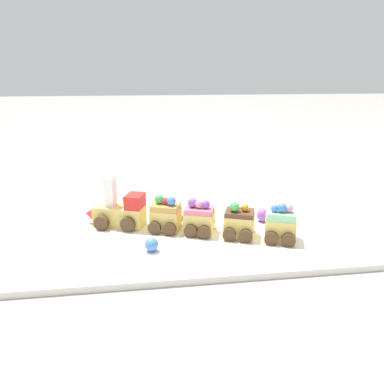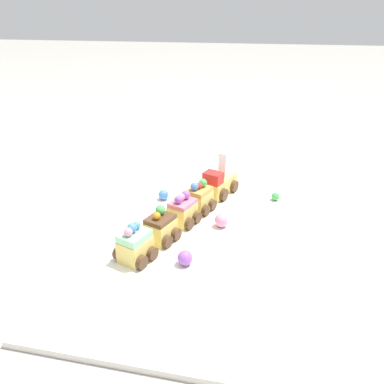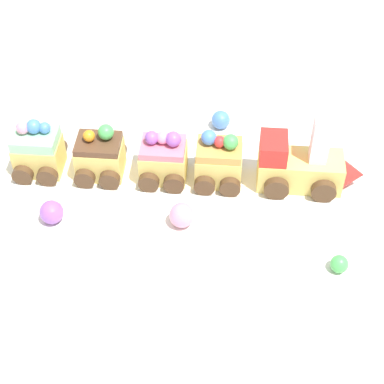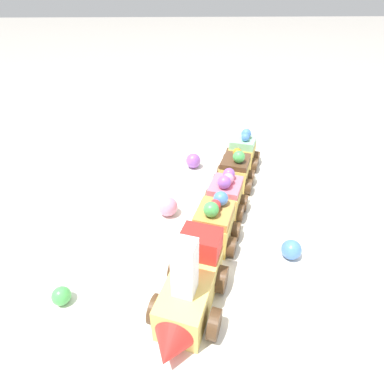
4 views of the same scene
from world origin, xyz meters
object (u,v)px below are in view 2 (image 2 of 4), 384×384
object	(u,v)px
cake_train_locomotive	(221,182)
cake_car_chocolate	(160,228)
cake_car_mint	(135,246)
gumball_purple	(184,258)
gumball_pink	(222,220)
cake_car_strawberry	(183,211)
gumball_green	(275,196)
cake_car_caramel	(199,199)
gumball_blue	(164,195)

from	to	relation	value
cake_train_locomotive	cake_car_chocolate	world-z (taller)	cake_train_locomotive
cake_car_mint	cake_train_locomotive	bearing A→B (deg)	-0.04
gumball_purple	cake_car_mint	bearing A→B (deg)	91.74
cake_train_locomotive	gumball_pink	world-z (taller)	cake_train_locomotive
cake_car_strawberry	gumball_green	size ratio (longest dim) A/B	3.95
cake_car_mint	gumball_pink	distance (m)	0.21
cake_car_strawberry	cake_car_caramel	bearing A→B (deg)	-0.00
gumball_green	cake_car_caramel	bearing A→B (deg)	116.09
cake_car_strawberry	gumball_purple	distance (m)	0.15
cake_car_caramel	cake_car_strawberry	xyz separation A→B (m)	(-0.07, 0.02, -0.00)
cake_car_strawberry	cake_car_chocolate	world-z (taller)	same
gumball_pink	gumball_purple	size ratio (longest dim) A/B	1.05
cake_car_strawberry	cake_car_mint	world-z (taller)	cake_car_mint
gumball_green	cake_train_locomotive	bearing A→B (deg)	83.86
cake_train_locomotive	gumball_blue	distance (m)	0.15
cake_car_strawberry	gumball_green	xyz separation A→B (m)	(0.15, -0.20, -0.02)
gumball_blue	gumball_pink	world-z (taller)	gumball_pink
cake_car_mint	cake_car_chocolate	bearing A→B (deg)	0.02
cake_car_caramel	gumball_pink	size ratio (longest dim) A/B	2.70
cake_train_locomotive	gumball_pink	bearing A→B (deg)	-151.23
cake_train_locomotive	cake_car_strawberry	xyz separation A→B (m)	(-0.17, 0.06, -0.00)
gumball_purple	cake_train_locomotive	bearing A→B (deg)	-4.44
cake_car_chocolate	gumball_blue	size ratio (longest dim) A/B	3.17
cake_car_caramel	gumball_pink	xyz separation A→B (m)	(-0.06, -0.06, -0.01)
gumball_green	gumball_purple	xyz separation A→B (m)	(-0.30, 0.16, 0.00)
gumball_green	gumball_pink	bearing A→B (deg)	143.01
gumball_purple	cake_car_strawberry	bearing A→B (deg)	14.32
gumball_pink	gumball_green	bearing A→B (deg)	-36.99
gumball_pink	gumball_purple	xyz separation A→B (m)	(-0.15, 0.05, -0.00)
cake_car_caramel	gumball_blue	xyz separation A→B (m)	(0.03, 0.10, -0.02)
cake_car_caramel	gumball_green	world-z (taller)	cake_car_caramel
cake_train_locomotive	cake_car_mint	distance (m)	0.34
cake_train_locomotive	gumball_blue	size ratio (longest dim) A/B	5.40
cake_train_locomotive	cake_car_chocolate	bearing A→B (deg)	179.94
cake_car_strawberry	gumball_blue	distance (m)	0.12
cake_car_mint	gumball_purple	world-z (taller)	cake_car_mint
gumball_pink	gumball_green	xyz separation A→B (m)	(0.15, -0.11, -0.00)
cake_car_caramel	cake_car_mint	xyz separation A→B (m)	(-0.22, 0.08, 0.00)
cake_car_mint	gumball_blue	bearing A→B (deg)	23.93
cake_train_locomotive	cake_car_chocolate	distance (m)	0.26
cake_car_mint	gumball_purple	distance (m)	0.09
cake_car_chocolate	gumball_green	bearing A→B (deg)	-24.78
cake_car_chocolate	cake_car_strawberry	bearing A→B (deg)	-0.12
cake_car_mint	cake_car_caramel	bearing A→B (deg)	-0.04
gumball_pink	gumball_green	distance (m)	0.19
gumball_blue	gumball_green	bearing A→B (deg)	-78.98
cake_car_caramel	gumball_green	xyz separation A→B (m)	(0.09, -0.18, -0.02)
cake_car_caramel	gumball_green	size ratio (longest dim) A/B	3.95
cake_train_locomotive	cake_car_strawberry	distance (m)	0.18
cake_train_locomotive	gumball_purple	xyz separation A→B (m)	(-0.31, 0.02, -0.01)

